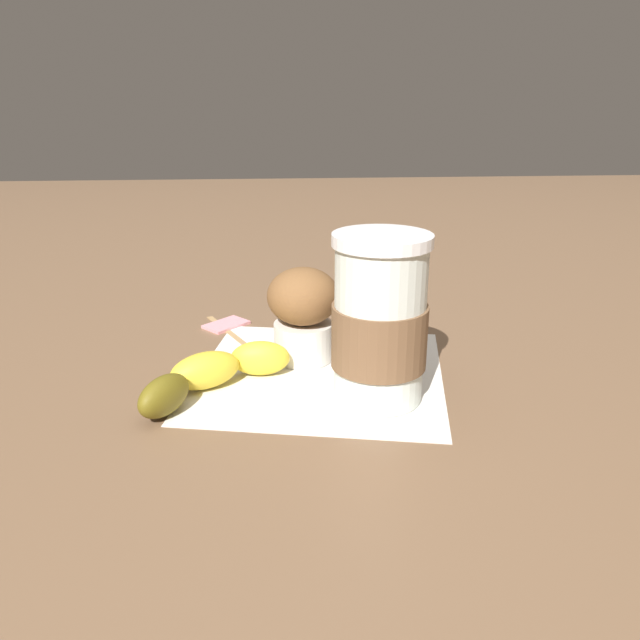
{
  "coord_description": "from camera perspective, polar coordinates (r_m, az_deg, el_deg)",
  "views": [
    {
      "loc": [
        0.04,
        0.56,
        0.26
      ],
      "look_at": [
        0.0,
        0.0,
        0.06
      ],
      "focal_mm": 35.0,
      "sensor_mm": 36.0,
      "label": 1
    }
  ],
  "objects": [
    {
      "name": "coffee_cup",
      "position": [
        0.55,
        5.47,
        -0.31
      ],
      "size": [
        0.09,
        0.09,
        0.15
      ],
      "color": "silver",
      "rests_on": "paper_napkin"
    },
    {
      "name": "muffin",
      "position": [
        0.63,
        -1.55,
        0.88
      ],
      "size": [
        0.07,
        0.07,
        0.1
      ],
      "color": "white",
      "rests_on": "paper_napkin"
    },
    {
      "name": "sugar_packet",
      "position": [
        0.75,
        -8.58,
        -0.29
      ],
      "size": [
        0.06,
        0.06,
        0.01
      ],
      "primitive_type": "cube",
      "rotation": [
        0.0,
        0.0,
        3.9
      ],
      "color": "pink",
      "rests_on": "ground_plane"
    },
    {
      "name": "ground_plane",
      "position": [
        0.62,
        0.0,
        -4.93
      ],
      "size": [
        3.0,
        3.0,
        0.0
      ],
      "primitive_type": "plane",
      "color": "brown"
    },
    {
      "name": "paper_napkin",
      "position": [
        0.62,
        0.0,
        -4.87
      ],
      "size": [
        0.28,
        0.28,
        0.0
      ],
      "primitive_type": "cube",
      "rotation": [
        0.0,
        0.0,
        -0.19
      ],
      "color": "white",
      "rests_on": "ground_plane"
    },
    {
      "name": "banana",
      "position": [
        0.59,
        -9.93,
        -4.79
      ],
      "size": [
        0.14,
        0.12,
        0.03
      ],
      "color": "yellow",
      "rests_on": "paper_napkin"
    },
    {
      "name": "wooden_stirrer",
      "position": [
        0.74,
        -8.51,
        -0.93
      ],
      "size": [
        0.06,
        0.1,
        0.0
      ],
      "primitive_type": "cube",
      "rotation": [
        0.0,
        0.0,
        5.18
      ],
      "color": "tan",
      "rests_on": "ground_plane"
    }
  ]
}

